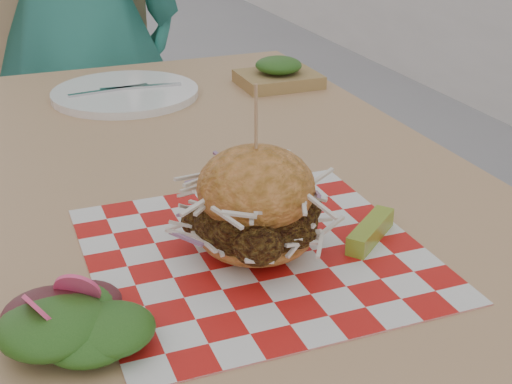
{
  "coord_description": "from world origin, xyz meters",
  "views": [
    {
      "loc": [
        -0.31,
        -0.88,
        1.14
      ],
      "look_at": [
        -0.06,
        -0.24,
        0.82
      ],
      "focal_mm": 50.0,
      "sensor_mm": 36.0,
      "label": 1
    }
  ],
  "objects_px": {
    "patio_table": "(182,220)",
    "diner": "(74,14)",
    "patio_chair": "(82,102)",
    "sandwich": "(256,209)"
  },
  "relations": [
    {
      "from": "diner",
      "to": "patio_table",
      "type": "distance_m",
      "value": 1.05
    },
    {
      "from": "diner",
      "to": "patio_chair",
      "type": "relative_size",
      "value": 1.65
    },
    {
      "from": "sandwich",
      "to": "diner",
      "type": "bearing_deg",
      "value": 90.39
    },
    {
      "from": "patio_table",
      "to": "diner",
      "type": "bearing_deg",
      "value": 89.66
    },
    {
      "from": "sandwich",
      "to": "patio_table",
      "type": "bearing_deg",
      "value": 93.38
    },
    {
      "from": "patio_table",
      "to": "sandwich",
      "type": "relative_size",
      "value": 6.25
    },
    {
      "from": "diner",
      "to": "patio_table",
      "type": "xyz_separation_m",
      "value": [
        -0.01,
        -1.05,
        -0.11
      ]
    },
    {
      "from": "patio_table",
      "to": "patio_chair",
      "type": "relative_size",
      "value": 1.26
    },
    {
      "from": "diner",
      "to": "patio_chair",
      "type": "bearing_deg",
      "value": 87.92
    },
    {
      "from": "patio_table",
      "to": "patio_chair",
      "type": "bearing_deg",
      "value": 90.19
    }
  ]
}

